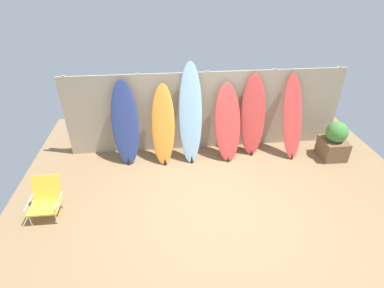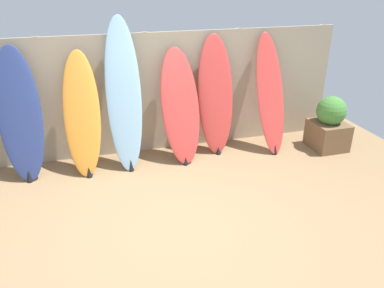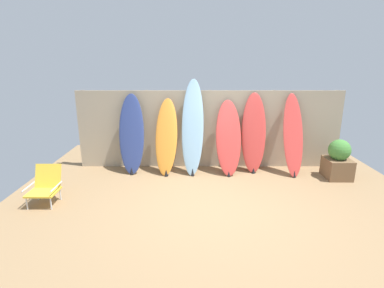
% 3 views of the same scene
% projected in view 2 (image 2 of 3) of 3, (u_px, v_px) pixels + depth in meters
% --- Properties ---
extents(ground, '(7.68, 7.68, 0.00)m').
position_uv_depth(ground, '(183.00, 222.00, 4.22)').
color(ground, '#8E704C').
extents(fence_back, '(6.08, 0.11, 1.80)m').
position_uv_depth(fence_back, '(148.00, 94.00, 5.59)').
color(fence_back, tan).
rests_on(fence_back, ground).
extents(surfboard_navy_0, '(0.57, 0.54, 1.75)m').
position_uv_depth(surfboard_navy_0, '(20.00, 116.00, 4.86)').
color(surfboard_navy_0, navy).
rests_on(surfboard_navy_0, ground).
extents(surfboard_orange_1, '(0.55, 0.64, 1.66)m').
position_uv_depth(surfboard_orange_1, '(82.00, 115.00, 5.02)').
color(surfboard_orange_1, orange).
rests_on(surfboard_orange_1, ground).
extents(surfboard_skyblue_2, '(0.53, 0.65, 2.07)m').
position_uv_depth(surfboard_skyblue_2, '(124.00, 97.00, 5.11)').
color(surfboard_skyblue_2, '#8CB7D6').
rests_on(surfboard_skyblue_2, ground).
extents(surfboard_red_3, '(0.58, 0.66, 1.62)m').
position_uv_depth(surfboard_red_3, '(180.00, 107.00, 5.38)').
color(surfboard_red_3, '#D13D38').
rests_on(surfboard_red_3, ground).
extents(surfboard_red_4, '(0.56, 0.51, 1.77)m').
position_uv_depth(surfboard_red_4, '(215.00, 96.00, 5.60)').
color(surfboard_red_4, '#D13D38').
rests_on(surfboard_red_4, ground).
extents(surfboard_red_5, '(0.43, 0.74, 1.76)m').
position_uv_depth(surfboard_red_5, '(270.00, 95.00, 5.70)').
color(surfboard_red_5, '#D13D38').
rests_on(surfboard_red_5, ground).
extents(planter_box, '(0.51, 0.55, 0.85)m').
position_uv_depth(planter_box, '(329.00, 125.00, 5.85)').
color(planter_box, brown).
rests_on(planter_box, ground).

